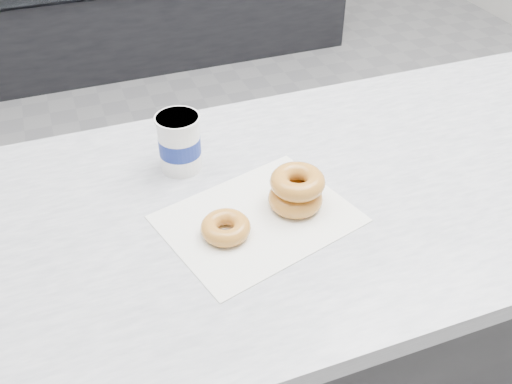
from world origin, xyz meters
The scene contains 6 objects.
ground centered at (0.00, 0.00, 0.00)m, with size 5.00×5.00×0.00m, color gray.
counter centered at (0.00, -0.60, 0.45)m, with size 3.06×0.76×0.90m.
wax_paper centered at (-0.30, -0.65, 0.90)m, with size 0.34×0.26×0.00m, color white.
donut_single centered at (-0.37, -0.67, 0.92)m, with size 0.09×0.09×0.03m, color #D2843A.
donut_stack centered at (-0.21, -0.63, 0.94)m, with size 0.15×0.15×0.07m.
coffee_cup centered at (-0.39, -0.44, 0.96)m, with size 0.10×0.10×0.12m.
Camera 1 is at (-0.58, -1.39, 1.61)m, focal length 40.00 mm.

